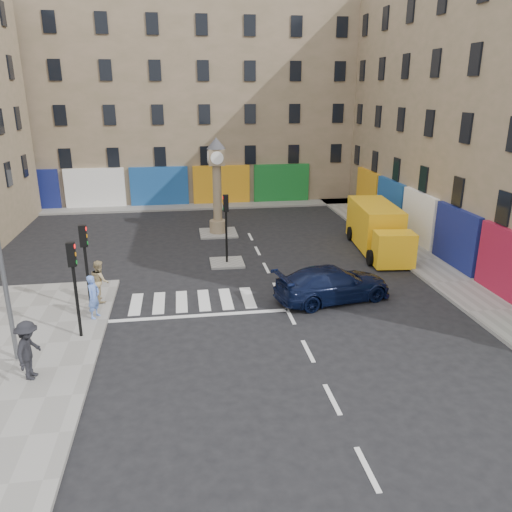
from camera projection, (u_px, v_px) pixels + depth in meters
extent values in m
plane|color=black|center=(296.00, 327.00, 19.98)|extent=(120.00, 120.00, 0.00)
cube|color=gray|center=(398.00, 243.00, 30.57)|extent=(2.60, 30.00, 0.15)
cube|color=gray|center=(186.00, 206.00, 40.21)|extent=(32.00, 2.40, 0.15)
cube|color=gray|center=(227.00, 263.00, 27.18)|extent=(1.80, 1.80, 0.12)
cube|color=gray|center=(218.00, 233.00, 32.81)|extent=(2.40, 2.40, 0.12)
cube|color=#977C63|center=(512.00, 108.00, 28.96)|extent=(10.00, 30.00, 16.00)
cube|color=gray|center=(180.00, 96.00, 42.97)|extent=(32.00, 10.00, 17.00)
cylinder|color=black|center=(77.00, 302.00, 18.50)|extent=(0.12, 0.12, 2.80)
cube|color=black|center=(71.00, 254.00, 17.91)|extent=(0.28, 0.22, 0.90)
cylinder|color=black|center=(88.00, 279.00, 20.75)|extent=(0.12, 0.12, 2.80)
cube|color=black|center=(83.00, 236.00, 20.16)|extent=(0.28, 0.22, 0.90)
cylinder|color=black|center=(226.00, 237.00, 26.72)|extent=(0.12, 0.12, 2.80)
cube|color=black|center=(226.00, 203.00, 26.13)|extent=(0.28, 0.22, 0.90)
cylinder|color=#977C63|center=(218.00, 226.00, 32.66)|extent=(1.10, 1.10, 0.80)
cylinder|color=#977C63|center=(217.00, 193.00, 31.96)|extent=(0.56, 0.56, 3.60)
cube|color=#977C63|center=(216.00, 157.00, 31.23)|extent=(1.00, 1.00, 1.00)
cylinder|color=white|center=(217.00, 158.00, 30.75)|extent=(0.80, 0.06, 0.80)
cone|color=#333338|center=(216.00, 143.00, 30.96)|extent=(1.20, 1.20, 0.70)
imported|color=black|center=(333.00, 284.00, 22.31)|extent=(5.66, 3.22, 1.55)
cube|color=yellow|center=(374.00, 224.00, 29.86)|extent=(2.69, 5.39, 2.49)
cube|color=yellow|center=(394.00, 249.00, 26.27)|extent=(2.18, 1.50, 1.84)
cube|color=black|center=(395.00, 242.00, 26.08)|extent=(1.93, 1.16, 0.76)
cylinder|color=black|center=(371.00, 258.00, 26.82)|extent=(0.36, 0.89, 0.87)
cylinder|color=black|center=(410.00, 257.00, 26.92)|extent=(0.36, 0.89, 0.87)
cylinder|color=black|center=(351.00, 234.00, 31.33)|extent=(0.36, 0.89, 0.87)
cylinder|color=black|center=(384.00, 233.00, 31.43)|extent=(0.36, 0.89, 0.87)
imported|color=#6388E2|center=(94.00, 297.00, 20.21)|extent=(0.65, 0.78, 1.82)
imported|color=tan|center=(100.00, 281.00, 21.82)|extent=(0.98, 1.10, 1.86)
imported|color=black|center=(29.00, 350.00, 15.88)|extent=(0.94, 1.39, 1.99)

